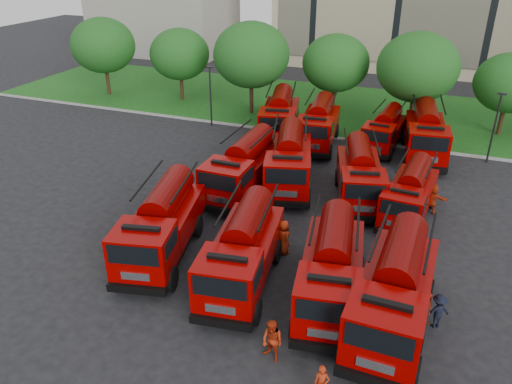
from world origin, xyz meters
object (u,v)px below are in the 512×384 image
fire_truck_2 (332,268)px  firefighter_4 (283,253)px  fire_truck_1 (243,250)px  fire_truck_5 (289,160)px  fire_truck_10 (385,130)px  fire_truck_4 (244,167)px  fire_truck_11 (426,133)px  firefighter_1 (272,359)px  firefighter_3 (435,326)px  fire_truck_9 (319,124)px  fire_truck_7 (410,193)px  fire_truck_3 (394,290)px  fire_truck_6 (360,175)px  firefighter_5 (430,213)px  fire_truck_8 (280,116)px  firefighter_2 (424,322)px  fire_truck_0 (162,224)px

fire_truck_2 → firefighter_4: fire_truck_2 is taller
fire_truck_1 → fire_truck_5: bearing=87.9°
fire_truck_2 → fire_truck_10: 19.34m
fire_truck_4 → fire_truck_11: bearing=46.0°
fire_truck_1 → fire_truck_11: bearing=62.2°
fire_truck_5 → fire_truck_10: (4.79, 8.94, -0.34)m
firefighter_1 → firefighter_4: bearing=127.7°
firefighter_1 → firefighter_3: size_ratio=1.15×
fire_truck_9 → fire_truck_7: bearing=-56.4°
fire_truck_3 → firefighter_3: fire_truck_3 is taller
fire_truck_6 → firefighter_5: fire_truck_6 is taller
firefighter_1 → firefighter_5: size_ratio=0.99×
fire_truck_6 → firefighter_3: bearing=-77.7°
fire_truck_2 → fire_truck_8: (-8.67, 18.66, 0.09)m
fire_truck_3 → fire_truck_8: fire_truck_3 is taller
fire_truck_10 → firefighter_3: bearing=-70.4°
fire_truck_6 → firefighter_2: 11.34m
fire_truck_6 → fire_truck_11: (3.18, 8.55, 0.15)m
fire_truck_11 → fire_truck_1: bearing=-116.3°
fire_truck_0 → firefighter_2: size_ratio=5.35×
fire_truck_11 → fire_truck_5: bearing=-140.0°
fire_truck_0 → fire_truck_4: size_ratio=1.05×
fire_truck_2 → firefighter_3: bearing=-10.5°
firefighter_5 → fire_truck_6: bearing=10.3°
fire_truck_6 → fire_truck_11: 9.13m
fire_truck_4 → fire_truck_9: size_ratio=1.00×
fire_truck_9 → fire_truck_8: bearing=164.6°
fire_truck_2 → fire_truck_11: 18.85m
fire_truck_8 → fire_truck_11: (11.19, 0.03, 0.02)m
fire_truck_7 → fire_truck_10: (-2.88, 10.33, -0.04)m
fire_truck_11 → fire_truck_9: bearing=177.1°
fire_truck_1 → firefighter_1: size_ratio=4.27×
fire_truck_1 → fire_truck_9: (-1.21, 18.25, -0.00)m
firefighter_1 → firefighter_2: 6.81m
firefighter_5 → fire_truck_1: bearing=64.9°
fire_truck_5 → firefighter_5: fire_truck_5 is taller
firefighter_1 → fire_truck_10: bearing=111.0°
fire_truck_7 → firefighter_2: fire_truck_7 is taller
fire_truck_4 → firefighter_5: bearing=8.2°
fire_truck_9 → firefighter_1: (4.12, -22.42, -1.72)m
fire_truck_4 → fire_truck_11: 14.39m
fire_truck_10 → firefighter_1: (-0.75, -23.61, -1.46)m
fire_truck_2 → fire_truck_4: (-7.61, 8.47, 0.06)m
fire_truck_2 → fire_truck_10: bearing=82.1°
fire_truck_5 → firefighter_1: fire_truck_5 is taller
firefighter_1 → fire_truck_0: bearing=170.3°
firefighter_2 → firefighter_4: bearing=52.1°
fire_truck_5 → fire_truck_6: 4.61m
fire_truck_8 → firefighter_2: (12.77, -18.68, -1.80)m
firefighter_1 → firefighter_3: firefighter_1 is taller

